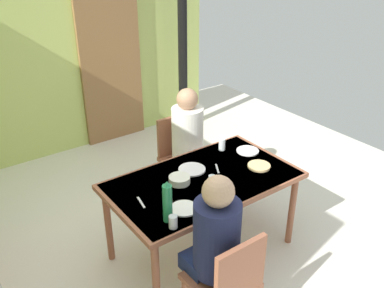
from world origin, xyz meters
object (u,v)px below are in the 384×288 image
at_px(person_far_diner, 188,133).
at_px(person_near_diner, 215,236).
at_px(water_bottle_green_near, 167,202).
at_px(dining_table, 203,186).
at_px(serving_bowl_center, 180,180).
at_px(chair_far_diner, 180,154).
at_px(chair_near_diner, 228,282).

bearing_deg(person_far_diner, person_near_diner, 60.86).
xyz_separation_m(person_near_diner, water_bottle_green_near, (-0.11, 0.37, 0.09)).
distance_m(dining_table, water_bottle_green_near, 0.63).
bearing_deg(water_bottle_green_near, person_near_diner, -73.07).
bearing_deg(person_near_diner, person_far_diner, 60.86).
bearing_deg(serving_bowl_center, chair_far_diner, 55.01).
bearing_deg(chair_far_diner, dining_table, 67.65).
bearing_deg(dining_table, chair_near_diner, -117.11).
relative_size(dining_table, person_near_diner, 1.96).
xyz_separation_m(person_far_diner, water_bottle_green_near, (-0.84, -0.94, 0.09)).
relative_size(chair_near_diner, person_near_diner, 1.13).
bearing_deg(chair_near_diner, chair_far_diner, 65.23).
bearing_deg(chair_near_diner, person_near_diner, 90.00).
relative_size(chair_near_diner, person_far_diner, 1.13).
relative_size(chair_near_diner, chair_far_diner, 1.00).
distance_m(person_near_diner, water_bottle_green_near, 0.40).
xyz_separation_m(chair_near_diner, water_bottle_green_near, (-0.11, 0.51, 0.37)).
bearing_deg(dining_table, chair_far_diner, 67.65).
height_order(chair_far_diner, person_far_diner, person_far_diner).
height_order(water_bottle_green_near, serving_bowl_center, water_bottle_green_near).
bearing_deg(chair_far_diner, water_bottle_green_near, 51.82).
distance_m(dining_table, person_near_diner, 0.78).
height_order(chair_near_diner, person_near_diner, person_near_diner).
xyz_separation_m(person_far_diner, serving_bowl_center, (-0.51, -0.59, -0.03)).
bearing_deg(person_far_diner, chair_far_diner, -90.00).
distance_m(chair_near_diner, water_bottle_green_near, 0.64).
height_order(dining_table, water_bottle_green_near, water_bottle_green_near).
xyz_separation_m(dining_table, chair_far_diner, (0.33, 0.79, -0.16)).
distance_m(person_far_diner, serving_bowl_center, 0.78).
xyz_separation_m(chair_far_diner, person_far_diner, (-0.00, -0.14, 0.28)).
relative_size(person_near_diner, serving_bowl_center, 4.53).
bearing_deg(person_far_diner, dining_table, 63.59).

